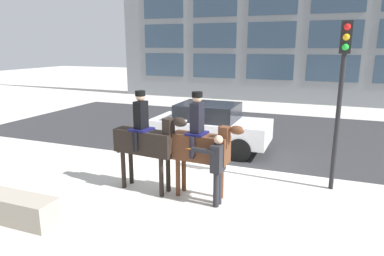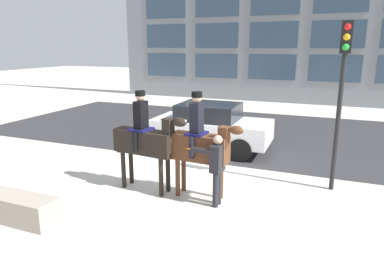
% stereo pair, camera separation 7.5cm
% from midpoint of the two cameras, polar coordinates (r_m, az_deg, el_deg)
% --- Properties ---
extents(ground_plane, '(80.00, 80.00, 0.00)m').
position_cam_midpoint_polar(ground_plane, '(10.07, 1.22, -6.58)').
color(ground_plane, beige).
extents(road_surface, '(20.48, 8.50, 0.01)m').
position_cam_midpoint_polar(road_surface, '(14.43, 7.84, -0.46)').
color(road_surface, '#2D2D30').
rests_on(road_surface, ground_plane).
extents(mounted_horse_lead, '(2.01, 0.65, 2.45)m').
position_cam_midpoint_polar(mounted_horse_lead, '(8.25, -7.45, -1.87)').
color(mounted_horse_lead, black).
rests_on(mounted_horse_lead, ground_plane).
extents(mounted_horse_companion, '(1.80, 0.65, 2.48)m').
position_cam_midpoint_polar(mounted_horse_companion, '(7.78, 1.72, -2.80)').
color(mounted_horse_companion, '#59331E').
rests_on(mounted_horse_companion, ground_plane).
extents(pedestrian_bystander, '(0.86, 0.43, 1.61)m').
position_cam_midpoint_polar(pedestrian_bystander, '(7.48, 4.41, -6.16)').
color(pedestrian_bystander, '#232328').
rests_on(pedestrian_bystander, ground_plane).
extents(street_car_near_lane, '(3.91, 1.87, 1.59)m').
position_cam_midpoint_polar(street_car_near_lane, '(11.54, 3.35, 0.34)').
color(street_car_near_lane, silver).
rests_on(street_car_near_lane, ground_plane).
extents(traffic_light, '(0.24, 0.29, 4.01)m').
position_cam_midpoint_polar(traffic_light, '(8.66, 23.96, 7.27)').
color(traffic_light, black).
rests_on(traffic_light, ground_plane).
extents(planter_ledge, '(1.91, 0.56, 0.54)m').
position_cam_midpoint_polar(planter_ledge, '(7.97, -27.29, -11.67)').
color(planter_ledge, '#9E9384').
rests_on(planter_ledge, ground_plane).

